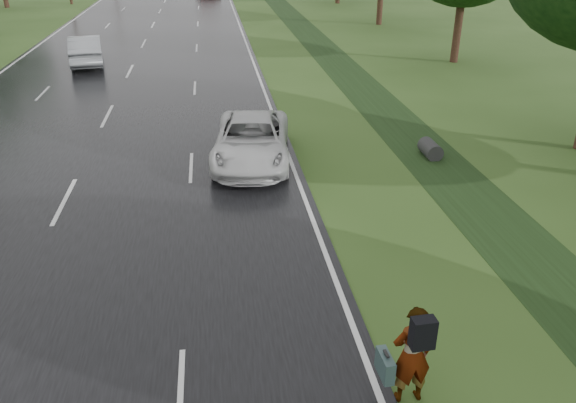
% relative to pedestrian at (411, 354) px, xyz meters
% --- Properties ---
extents(road, '(14.00, 180.00, 0.04)m').
position_rel_pedestrian_xyz_m(road, '(-7.18, 45.39, -0.92)').
color(road, black).
rests_on(road, ground).
extents(edge_stripe_east, '(0.12, 180.00, 0.01)m').
position_rel_pedestrian_xyz_m(edge_stripe_east, '(-0.43, 45.39, -0.90)').
color(edge_stripe_east, silver).
rests_on(edge_stripe_east, road).
extents(edge_stripe_west, '(0.12, 180.00, 0.01)m').
position_rel_pedestrian_xyz_m(edge_stripe_west, '(-13.93, 45.39, -0.90)').
color(edge_stripe_west, silver).
rests_on(edge_stripe_west, road).
extents(center_line, '(0.12, 180.00, 0.01)m').
position_rel_pedestrian_xyz_m(center_line, '(-7.18, 45.39, -0.90)').
color(center_line, silver).
rests_on(center_line, road).
extents(drainage_ditch, '(2.20, 120.00, 0.56)m').
position_rel_pedestrian_xyz_m(drainage_ditch, '(4.32, 19.10, -0.91)').
color(drainage_ditch, black).
rests_on(drainage_ditch, ground).
extents(pedestrian, '(0.83, 0.72, 1.82)m').
position_rel_pedestrian_xyz_m(pedestrian, '(0.00, 0.00, 0.00)').
color(pedestrian, '#A5998C').
rests_on(pedestrian, ground).
extents(white_pickup, '(3.01, 5.43, 1.44)m').
position_rel_pedestrian_xyz_m(white_pickup, '(-1.68, 10.69, -0.18)').
color(white_pickup, silver).
rests_on(white_pickup, road).
extents(silver_sedan, '(2.48, 5.04, 1.59)m').
position_rel_pedestrian_xyz_m(silver_sedan, '(-9.69, 26.38, -0.11)').
color(silver_sedan, '#979BA0').
rests_on(silver_sedan, road).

